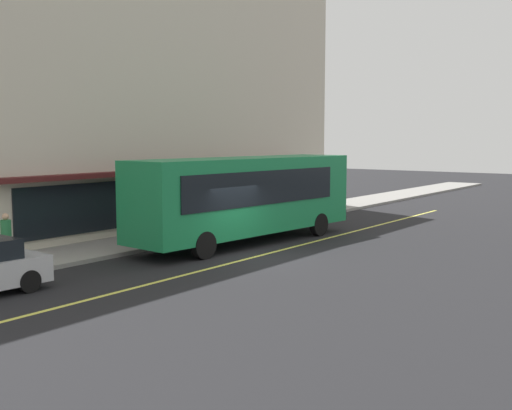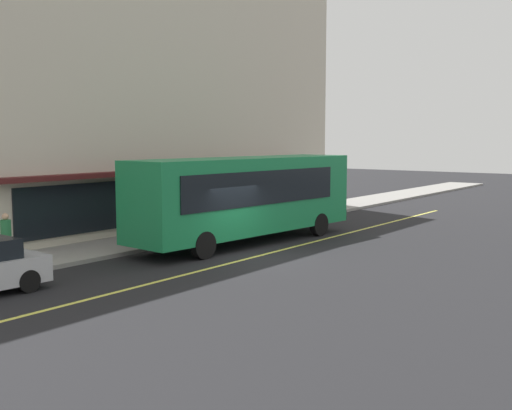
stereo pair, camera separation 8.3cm
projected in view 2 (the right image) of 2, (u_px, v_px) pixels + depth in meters
ground at (255, 257)px, 22.45m from camera, size 120.00×120.00×0.00m
sidewalk at (150, 240)px, 25.69m from camera, size 80.00×3.08×0.15m
lane_centre_stripe at (255, 257)px, 22.45m from camera, size 36.00×0.16×0.01m
storefront_building at (95, 86)px, 31.51m from camera, size 27.50×11.48×13.88m
bus at (247, 195)px, 25.25m from camera, size 11.29×3.36×3.50m
traffic_light at (163, 182)px, 24.86m from camera, size 0.30×0.52×3.20m
pedestrian_near_storefront at (6, 233)px, 20.50m from camera, size 0.34×0.34×1.67m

